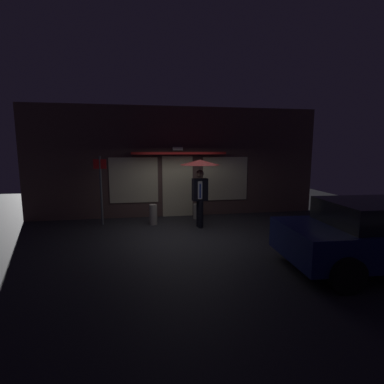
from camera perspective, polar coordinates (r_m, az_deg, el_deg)
name	(u,v)px	position (r m, az deg, el deg)	size (l,w,h in m)	color
ground_plane	(187,233)	(8.53, -1.05, -8.07)	(18.00, 18.00, 0.00)	#26262B
building_facade	(177,163)	(10.51, -3.00, 5.87)	(10.52, 1.00, 3.93)	brown
person_with_umbrella	(200,174)	(8.82, 1.59, 3.57)	(1.22, 1.22, 2.12)	black
parked_car	(381,234)	(7.07, 33.45, -6.93)	(4.09, 2.17, 1.40)	navy
street_sign_post	(101,186)	(9.58, -17.63, 1.10)	(0.40, 0.07, 2.22)	#595B60
sidewalk_bollard	(153,215)	(9.42, -7.70, -4.47)	(0.25, 0.25, 0.66)	#B2A899
sidewalk_bollard_2	(197,211)	(10.17, 1.10, -3.85)	(0.30, 0.30, 0.52)	#9E998E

